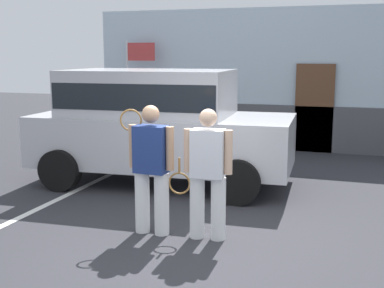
{
  "coord_description": "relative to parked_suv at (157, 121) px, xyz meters",
  "views": [
    {
      "loc": [
        1.85,
        -5.56,
        2.33
      ],
      "look_at": [
        -0.41,
        1.2,
        1.05
      ],
      "focal_mm": 47.07,
      "sensor_mm": 36.0,
      "label": 1
    }
  ],
  "objects": [
    {
      "name": "ground_plane",
      "position": [
        1.6,
        -2.75,
        -1.15
      ],
      "size": [
        40.0,
        40.0,
        0.0
      ],
      "primitive_type": "plane",
      "color": "#2D2D33"
    },
    {
      "name": "parking_stripe_0",
      "position": [
        -1.12,
        -1.25,
        -1.14
      ],
      "size": [
        0.12,
        4.4,
        0.01
      ],
      "primitive_type": "cube",
      "color": "silver",
      "rests_on": "ground_plane"
    },
    {
      "name": "house_frontage",
      "position": [
        1.6,
        4.11,
        0.47
      ],
      "size": [
        9.53,
        0.4,
        3.43
      ],
      "color": "silver",
      "rests_on": "ground_plane"
    },
    {
      "name": "parked_suv",
      "position": [
        0.0,
        0.0,
        0.0
      ],
      "size": [
        4.7,
        2.38,
        2.05
      ],
      "rotation": [
        0.0,
        0.0,
        0.06
      ],
      "color": "#B7B7BC",
      "rests_on": "ground_plane"
    },
    {
      "name": "tennis_player_man",
      "position": [
        0.94,
        -2.47,
        -0.26
      ],
      "size": [
        0.77,
        0.28,
        1.69
      ],
      "rotation": [
        0.0,
        0.0,
        3.1
      ],
      "color": "white",
      "rests_on": "ground_plane"
    },
    {
      "name": "tennis_player_woman",
      "position": [
        1.68,
        -2.43,
        -0.28
      ],
      "size": [
        0.88,
        0.29,
        1.67
      ],
      "rotation": [
        0.0,
        0.0,
        3.21
      ],
      "color": "white",
      "rests_on": "ground_plane"
    },
    {
      "name": "flag_pole",
      "position": [
        -2.1,
        3.6,
        0.71
      ],
      "size": [
        0.8,
        0.05,
        2.66
      ],
      "color": "silver",
      "rests_on": "ground_plane"
    }
  ]
}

